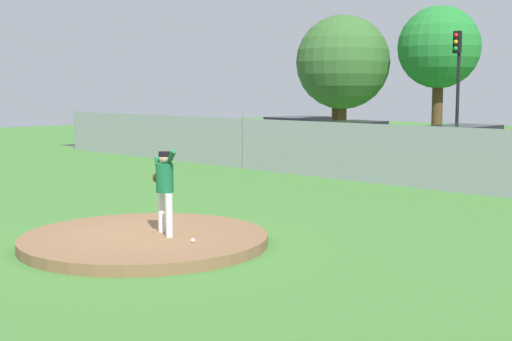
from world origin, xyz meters
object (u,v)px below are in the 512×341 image
at_px(baseball, 193,240).
at_px(parked_car_silver, 298,138).
at_px(traffic_cone_orange, 403,159).
at_px(pitcher_youth, 164,183).
at_px(parked_car_charcoal, 463,151).
at_px(traffic_light_near, 457,72).
at_px(parked_car_teal, 352,142).

height_order(baseball, parked_car_silver, parked_car_silver).
bearing_deg(parked_car_silver, traffic_cone_orange, -2.02).
distance_m(pitcher_youth, baseball, 1.27).
bearing_deg(traffic_cone_orange, parked_car_charcoal, -13.26).
bearing_deg(traffic_cone_orange, pitcher_youth, -74.09).
bearing_deg(traffic_light_near, pitcher_youth, -77.03).
height_order(parked_car_charcoal, parked_car_teal, parked_car_charcoal).
height_order(traffic_cone_orange, traffic_light_near, traffic_light_near).
relative_size(pitcher_youth, parked_car_teal, 0.35).
bearing_deg(parked_car_silver, parked_car_teal, -1.55).
height_order(parked_car_teal, parked_car_silver, parked_car_silver).
distance_m(parked_car_charcoal, parked_car_teal, 5.25).
height_order(parked_car_charcoal, traffic_cone_orange, parked_car_charcoal).
distance_m(pitcher_youth, traffic_light_near, 19.34).
relative_size(baseball, parked_car_charcoal, 0.02).
xyz_separation_m(pitcher_youth, traffic_cone_orange, (-4.11, 14.41, -0.88)).
bearing_deg(traffic_light_near, traffic_cone_orange, -87.31).
xyz_separation_m(parked_car_teal, traffic_cone_orange, (2.43, -0.11, -0.51)).
relative_size(pitcher_youth, traffic_light_near, 0.31).
distance_m(pitcher_youth, parked_car_silver, 17.38).
bearing_deg(parked_car_teal, parked_car_charcoal, -8.32).
distance_m(parked_car_charcoal, traffic_light_near, 6.39).
distance_m(parked_car_charcoal, parked_car_silver, 8.12).
xyz_separation_m(parked_car_charcoal, parked_car_teal, (-5.19, 0.76, -0.02)).
height_order(parked_car_charcoal, traffic_light_near, traffic_light_near).
bearing_deg(pitcher_youth, traffic_light_near, 102.97).
height_order(pitcher_youth, parked_car_teal, pitcher_youth).
bearing_deg(parked_car_charcoal, traffic_cone_orange, 166.74).
height_order(pitcher_youth, parked_car_silver, pitcher_youth).
xyz_separation_m(baseball, traffic_light_near, (-5.19, 18.79, 3.31)).
relative_size(pitcher_youth, traffic_cone_orange, 2.92).
bearing_deg(traffic_light_near, parked_car_teal, -118.09).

